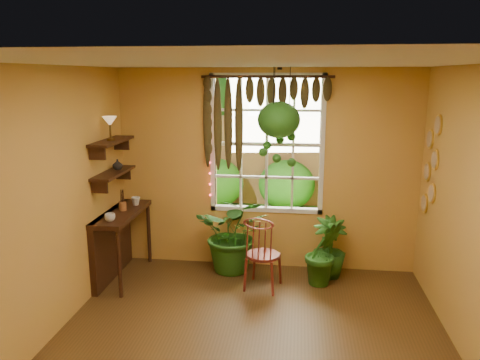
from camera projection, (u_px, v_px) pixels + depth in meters
The scene contains 22 objects.
floor at pixel (247, 359), 4.39m from camera, with size 4.50×4.50×0.00m, color #503316.
ceiling at pixel (248, 63), 3.80m from camera, with size 4.50×4.50×0.00m, color silver.
wall_back at pixel (266, 170), 6.27m from camera, with size 4.00×4.00×0.00m, color gold.
wall_left at pixel (34, 213), 4.34m from camera, with size 4.50×4.50×0.00m, color gold.
window at pixel (267, 144), 6.22m from camera, with size 1.52×0.10×1.86m.
valance_vine at pixel (260, 101), 5.99m from camera, with size 1.70×0.12×1.10m.
string_lights at pixel (209, 140), 6.22m from camera, with size 0.03×0.03×1.54m, color #FF2633, non-canonical shape.
wall_plates at pixel (431, 166), 5.53m from camera, with size 0.04×0.32×1.10m, color #FFEBD0, non-canonical shape.
counter_ledge at pixel (115, 237), 6.05m from camera, with size 0.40×1.20×0.90m.
shelf_lower at pixel (114, 173), 5.86m from camera, with size 0.25×0.90×0.04m, color #371A0F.
shelf_upper at pixel (112, 141), 5.78m from camera, with size 0.25×0.90×0.04m, color #371A0F.
backyard at pixel (291, 134), 10.73m from camera, with size 14.00×10.00×12.00m.
windsor_chair at pixel (262, 264), 5.77m from camera, with size 0.49×0.51×1.10m.
potted_plant_left at pixel (235, 233), 6.25m from camera, with size 0.96×0.83×1.07m, color #194D14.
potted_plant_mid at pixel (323, 252), 5.87m from camera, with size 0.47×0.38×0.85m, color #194D14.
potted_plant_right at pixel (329, 247), 6.11m from camera, with size 0.45×0.45×0.80m, color #194D14.
hanging_basket at pixel (279, 125), 5.92m from camera, with size 0.54×0.54×1.25m.
cup_a at pixel (110, 217), 5.55m from camera, with size 0.12×0.12×0.10m, color silver.
cup_b at pixel (136, 201), 6.24m from camera, with size 0.12×0.12×0.11m, color beige.
brush_jar at pixel (122, 200), 5.98m from camera, with size 0.09×0.09×0.35m.
shelf_vase at pixel (118, 164), 5.97m from camera, with size 0.13×0.13×0.13m, color #B2AD99.
tiffany_lamp at pixel (110, 123), 5.67m from camera, with size 0.18×0.18×0.30m.
Camera 1 is at (0.44, -3.89, 2.60)m, focal length 35.00 mm.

